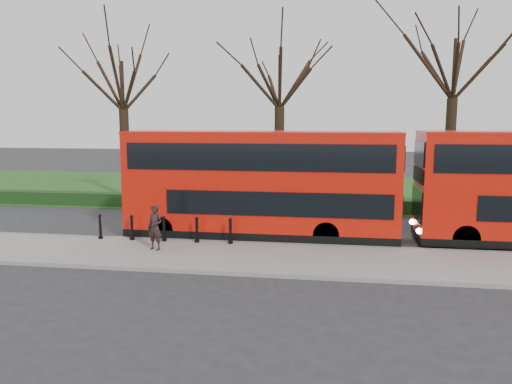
# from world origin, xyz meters

# --- Properties ---
(ground) EXTENTS (120.00, 120.00, 0.00)m
(ground) POSITION_xyz_m (0.00, 0.00, 0.00)
(ground) COLOR #28282B
(ground) RESTS_ON ground
(pavement) EXTENTS (60.00, 4.00, 0.15)m
(pavement) POSITION_xyz_m (0.00, -3.00, 0.07)
(pavement) COLOR gray
(pavement) RESTS_ON ground
(kerb) EXTENTS (60.00, 0.25, 0.16)m
(kerb) POSITION_xyz_m (0.00, -1.00, 0.07)
(kerb) COLOR slate
(kerb) RESTS_ON ground
(grass_verge) EXTENTS (60.00, 18.00, 0.06)m
(grass_verge) POSITION_xyz_m (0.00, 15.00, 0.03)
(grass_verge) COLOR #1F4D19
(grass_verge) RESTS_ON ground
(hedge) EXTENTS (60.00, 0.90, 0.80)m
(hedge) POSITION_xyz_m (0.00, 6.80, 0.40)
(hedge) COLOR black
(hedge) RESTS_ON ground
(yellow_line_outer) EXTENTS (60.00, 0.10, 0.01)m
(yellow_line_outer) POSITION_xyz_m (0.00, -0.70, 0.01)
(yellow_line_outer) COLOR yellow
(yellow_line_outer) RESTS_ON ground
(yellow_line_inner) EXTENTS (60.00, 0.10, 0.01)m
(yellow_line_inner) POSITION_xyz_m (0.00, -0.50, 0.01)
(yellow_line_inner) COLOR yellow
(yellow_line_inner) RESTS_ON ground
(tree_left) EXTENTS (6.64, 6.64, 10.38)m
(tree_left) POSITION_xyz_m (-8.00, 10.00, 7.54)
(tree_left) COLOR black
(tree_left) RESTS_ON ground
(tree_mid) EXTENTS (6.78, 6.78, 10.59)m
(tree_mid) POSITION_xyz_m (2.00, 10.00, 7.69)
(tree_mid) COLOR black
(tree_mid) RESTS_ON ground
(tree_right) EXTENTS (7.33, 7.33, 11.45)m
(tree_right) POSITION_xyz_m (12.00, 10.00, 8.33)
(tree_right) COLOR black
(tree_right) RESTS_ON ground
(bollard_row) EXTENTS (5.71, 0.15, 1.00)m
(bollard_row) POSITION_xyz_m (-1.51, -1.35, 0.65)
(bollard_row) COLOR black
(bollard_row) RESTS_ON pavement
(bus_lead) EXTENTS (11.56, 2.65, 4.60)m
(bus_lead) POSITION_xyz_m (2.24, 0.44, 2.32)
(bus_lead) COLOR red
(bus_lead) RESTS_ON ground
(pedestrian) EXTENTS (0.73, 0.59, 1.75)m
(pedestrian) POSITION_xyz_m (-1.39, -2.71, 1.02)
(pedestrian) COLOR black
(pedestrian) RESTS_ON pavement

